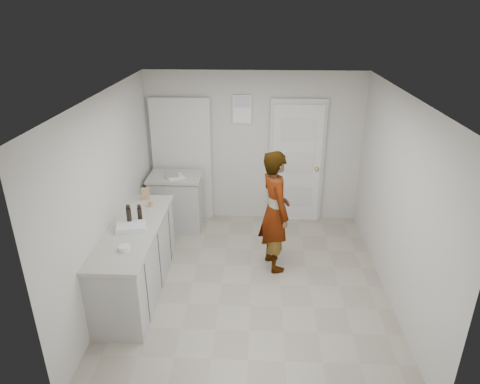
{
  "coord_description": "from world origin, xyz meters",
  "views": [
    {
      "loc": [
        0.07,
        -4.72,
        3.41
      ],
      "look_at": [
        -0.16,
        0.4,
        1.16
      ],
      "focal_mm": 32.0,
      "sensor_mm": 36.0,
      "label": 1
    }
  ],
  "objects_px": {
    "oil_cruet_b": "(129,215)",
    "egg_bowl": "(124,248)",
    "oil_cruet_a": "(140,213)",
    "spice_jar": "(151,203)",
    "baking_dish": "(131,227)",
    "person": "(275,211)",
    "cake_mix_box": "(145,194)"
  },
  "relations": [
    {
      "from": "oil_cruet_b",
      "to": "baking_dish",
      "type": "xyz_separation_m",
      "value": [
        0.04,
        -0.11,
        -0.11
      ]
    },
    {
      "from": "baking_dish",
      "to": "cake_mix_box",
      "type": "bearing_deg",
      "value": 92.24
    },
    {
      "from": "oil_cruet_a",
      "to": "spice_jar",
      "type": "bearing_deg",
      "value": 85.37
    },
    {
      "from": "oil_cruet_b",
      "to": "egg_bowl",
      "type": "xyz_separation_m",
      "value": [
        0.1,
        -0.59,
        -0.11
      ]
    },
    {
      "from": "baking_dish",
      "to": "egg_bowl",
      "type": "height_order",
      "value": "baking_dish"
    },
    {
      "from": "person",
      "to": "oil_cruet_b",
      "type": "xyz_separation_m",
      "value": [
        -1.8,
        -0.6,
        0.2
      ]
    },
    {
      "from": "person",
      "to": "spice_jar",
      "type": "relative_size",
      "value": 19.23
    },
    {
      "from": "oil_cruet_a",
      "to": "oil_cruet_b",
      "type": "xyz_separation_m",
      "value": [
        -0.1,
        -0.12,
        0.03
      ]
    },
    {
      "from": "person",
      "to": "oil_cruet_a",
      "type": "relative_size",
      "value": 7.52
    },
    {
      "from": "spice_jar",
      "to": "oil_cruet_a",
      "type": "relative_size",
      "value": 0.39
    },
    {
      "from": "cake_mix_box",
      "to": "spice_jar",
      "type": "bearing_deg",
      "value": -75.24
    },
    {
      "from": "oil_cruet_a",
      "to": "cake_mix_box",
      "type": "bearing_deg",
      "value": 97.93
    },
    {
      "from": "cake_mix_box",
      "to": "baking_dish",
      "type": "distance_m",
      "value": 0.86
    },
    {
      "from": "spice_jar",
      "to": "oil_cruet_b",
      "type": "distance_m",
      "value": 0.56
    },
    {
      "from": "oil_cruet_a",
      "to": "baking_dish",
      "type": "height_order",
      "value": "oil_cruet_a"
    },
    {
      "from": "oil_cruet_a",
      "to": "egg_bowl",
      "type": "xyz_separation_m",
      "value": [
        0.0,
        -0.7,
        -0.08
      ]
    },
    {
      "from": "spice_jar",
      "to": "egg_bowl",
      "type": "bearing_deg",
      "value": -91.52
    },
    {
      "from": "person",
      "to": "spice_jar",
      "type": "xyz_separation_m",
      "value": [
        -1.67,
        -0.07,
        0.11
      ]
    },
    {
      "from": "spice_jar",
      "to": "oil_cruet_a",
      "type": "xyz_separation_m",
      "value": [
        -0.03,
        -0.42,
        0.06
      ]
    },
    {
      "from": "cake_mix_box",
      "to": "oil_cruet_a",
      "type": "distance_m",
      "value": 0.65
    },
    {
      "from": "oil_cruet_b",
      "to": "egg_bowl",
      "type": "height_order",
      "value": "oil_cruet_b"
    },
    {
      "from": "oil_cruet_b",
      "to": "baking_dish",
      "type": "relative_size",
      "value": 0.73
    },
    {
      "from": "person",
      "to": "baking_dish",
      "type": "relative_size",
      "value": 4.46
    },
    {
      "from": "oil_cruet_a",
      "to": "person",
      "type": "bearing_deg",
      "value": 15.88
    },
    {
      "from": "person",
      "to": "oil_cruet_b",
      "type": "height_order",
      "value": "person"
    },
    {
      "from": "person",
      "to": "oil_cruet_a",
      "type": "height_order",
      "value": "person"
    },
    {
      "from": "cake_mix_box",
      "to": "oil_cruet_b",
      "type": "relative_size",
      "value": 0.61
    },
    {
      "from": "person",
      "to": "baking_dish",
      "type": "xyz_separation_m",
      "value": [
        -1.76,
        -0.71,
        0.1
      ]
    },
    {
      "from": "egg_bowl",
      "to": "person",
      "type": "bearing_deg",
      "value": 34.89
    },
    {
      "from": "oil_cruet_a",
      "to": "oil_cruet_b",
      "type": "relative_size",
      "value": 0.82
    },
    {
      "from": "person",
      "to": "cake_mix_box",
      "type": "bearing_deg",
      "value": 65.77
    },
    {
      "from": "baking_dish",
      "to": "spice_jar",
      "type": "bearing_deg",
      "value": 82.06
    }
  ]
}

